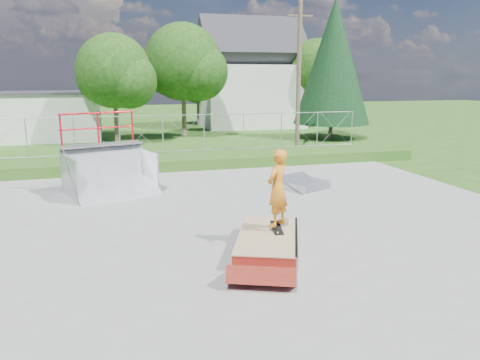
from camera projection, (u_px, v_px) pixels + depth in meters
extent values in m
plane|color=#275017|center=(208.00, 230.00, 12.66)|extent=(120.00, 120.00, 0.00)
cube|color=gray|center=(208.00, 229.00, 12.66)|extent=(20.00, 16.00, 0.04)
cube|color=#275017|center=(166.00, 161.00, 21.55)|extent=(24.00, 3.00, 0.50)
cube|color=maroon|center=(268.00, 243.00, 11.09)|extent=(2.30, 3.10, 0.39)
cube|color=tan|center=(268.00, 235.00, 11.05)|extent=(2.33, 3.13, 0.03)
cube|color=black|center=(277.00, 228.00, 11.35)|extent=(0.36, 0.82, 0.13)
imported|color=orange|center=(277.00, 191.00, 11.15)|extent=(0.81, 0.77, 1.86)
cube|color=silver|center=(22.00, 117.00, 30.95)|extent=(10.00, 6.00, 3.00)
cube|color=silver|center=(250.00, 96.00, 38.94)|extent=(8.00, 6.00, 5.00)
cube|color=#2F2E34|center=(250.00, 54.00, 38.21)|extent=(8.40, 6.08, 6.08)
cylinder|color=brown|center=(299.00, 78.00, 25.06)|extent=(0.24, 0.24, 8.00)
cylinder|color=brown|center=(117.00, 124.00, 28.82)|extent=(0.30, 0.30, 2.45)
sphere|color=#17340E|center=(114.00, 71.00, 28.13)|extent=(4.48, 4.48, 4.48)
sphere|color=#17340E|center=(129.00, 81.00, 27.94)|extent=(3.36, 3.36, 3.36)
cylinder|color=brown|center=(184.00, 117.00, 31.84)|extent=(0.30, 0.30, 2.80)
sphere|color=#17340E|center=(183.00, 62.00, 31.05)|extent=(5.12, 5.12, 5.12)
sphere|color=#17340E|center=(199.00, 72.00, 30.84)|extent=(3.84, 3.84, 3.84)
cylinder|color=brown|center=(315.00, 111.00, 38.62)|extent=(0.30, 0.30, 2.62)
sphere|color=#17340E|center=(316.00, 69.00, 37.89)|extent=(4.80, 4.80, 4.80)
sphere|color=#17340E|center=(329.00, 76.00, 37.69)|extent=(3.60, 3.60, 3.60)
cylinder|color=brown|center=(199.00, 113.00, 40.09)|extent=(0.30, 0.30, 2.10)
sphere|color=#17340E|center=(198.00, 80.00, 39.51)|extent=(3.84, 3.84, 3.84)
sphere|color=#17340E|center=(208.00, 86.00, 39.34)|extent=(2.88, 2.88, 2.88)
cylinder|color=brown|center=(331.00, 129.00, 31.67)|extent=(0.28, 0.28, 1.20)
cone|color=black|center=(333.00, 62.00, 30.71)|extent=(5.04, 5.04, 8.10)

